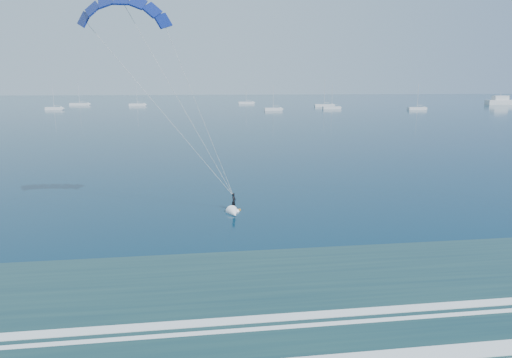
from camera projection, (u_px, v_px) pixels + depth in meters
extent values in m
cube|color=#1E423F|center=(375.00, 327.00, 22.02)|extent=(600.00, 22.00, 0.03)
cube|color=white|center=(398.00, 357.00, 19.59)|extent=(600.00, 1.10, 0.07)
cube|color=white|center=(364.00, 312.00, 23.47)|extent=(600.00, 0.70, 0.07)
cube|color=#C67717|center=(234.00, 210.00, 42.27)|extent=(1.28, 0.41, 0.07)
imported|color=black|center=(234.00, 201.00, 42.10)|extent=(0.60, 0.69, 1.58)
cone|color=white|center=(233.00, 213.00, 40.99)|extent=(1.31, 1.74, 1.10)
cube|color=silver|center=(502.00, 102.00, 247.05)|extent=(17.20, 4.59, 2.52)
cube|color=silver|center=(500.00, 98.00, 246.42)|extent=(8.02, 3.67, 2.29)
cylinder|color=silver|center=(501.00, 94.00, 245.97)|extent=(0.16, 0.16, 2.00)
cube|color=silver|center=(54.00, 109.00, 199.09)|extent=(7.24, 2.40, 1.20)
cylinder|color=silver|center=(53.00, 97.00, 198.05)|extent=(0.18, 0.18, 8.95)
cylinder|color=silver|center=(57.00, 105.00, 198.97)|extent=(2.60, 0.12, 0.12)
cube|color=silver|center=(137.00, 105.00, 233.45)|extent=(8.26, 2.40, 1.20)
cylinder|color=silver|center=(137.00, 94.00, 232.30)|extent=(0.18, 0.18, 9.99)
cylinder|color=silver|center=(140.00, 102.00, 233.33)|extent=(2.60, 0.12, 0.12)
cube|color=silver|center=(273.00, 109.00, 193.85)|extent=(7.50, 2.40, 1.20)
cylinder|color=silver|center=(273.00, 97.00, 192.76)|extent=(0.18, 0.18, 9.38)
cylinder|color=silver|center=(276.00, 106.00, 193.72)|extent=(2.60, 0.12, 0.12)
cube|color=silver|center=(246.00, 103.00, 256.54)|extent=(8.87, 2.40, 1.20)
cylinder|color=silver|center=(246.00, 92.00, 255.30)|extent=(0.18, 0.18, 10.84)
cylinder|color=silver|center=(248.00, 100.00, 256.42)|extent=(2.60, 0.12, 0.12)
cube|color=silver|center=(324.00, 105.00, 226.56)|extent=(9.81, 2.40, 1.20)
cylinder|color=silver|center=(325.00, 92.00, 225.20)|extent=(0.18, 0.18, 12.04)
cylinder|color=silver|center=(327.00, 103.00, 226.44)|extent=(2.60, 0.12, 0.12)
cube|color=silver|center=(417.00, 108.00, 199.42)|extent=(8.14, 2.40, 1.20)
cylinder|color=silver|center=(418.00, 96.00, 198.27)|extent=(0.18, 0.18, 9.91)
cylinder|color=silver|center=(420.00, 105.00, 199.29)|extent=(2.60, 0.12, 0.12)
cube|color=silver|center=(80.00, 104.00, 239.64)|extent=(10.06, 2.40, 1.20)
cylinder|color=silver|center=(79.00, 92.00, 238.36)|extent=(0.18, 0.18, 11.14)
cylinder|color=silver|center=(82.00, 101.00, 239.51)|extent=(2.60, 0.12, 0.12)
cube|color=silver|center=(332.00, 108.00, 204.60)|extent=(8.10, 2.40, 1.20)
cylinder|color=silver|center=(332.00, 95.00, 203.46)|extent=(0.18, 0.18, 9.79)
cylinder|color=silver|center=(334.00, 105.00, 204.47)|extent=(2.60, 0.12, 0.12)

